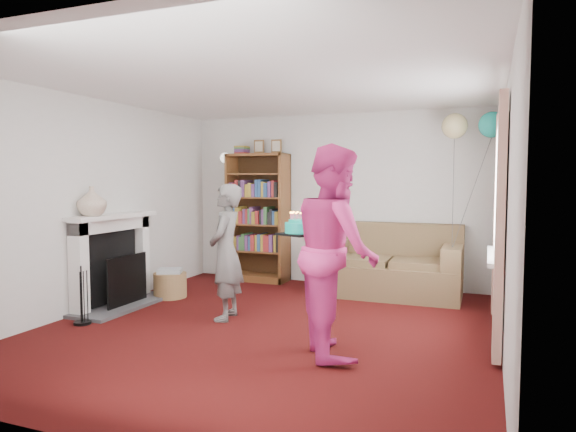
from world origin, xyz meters
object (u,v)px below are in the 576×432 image
at_px(bookcase, 259,219).
at_px(birthday_cake, 299,228).
at_px(person_striped, 226,252).
at_px(sofa, 393,268).
at_px(person_magenta, 336,250).

height_order(bookcase, birthday_cake, bookcase).
relative_size(person_striped, birthday_cake, 4.57).
relative_size(sofa, birthday_cake, 5.43).
bearing_deg(sofa, birthday_cake, -102.72).
relative_size(sofa, person_magenta, 0.96).
bearing_deg(person_magenta, person_striped, 37.57).
relative_size(sofa, person_striped, 1.19).
bearing_deg(person_magenta, bookcase, 7.57).
bearing_deg(birthday_cake, person_magenta, -29.29).
xyz_separation_m(person_striped, birthday_cake, (1.00, -0.39, 0.34)).
distance_m(bookcase, birthday_cake, 2.98).
distance_m(person_striped, birthday_cake, 1.13).
height_order(person_magenta, birthday_cake, person_magenta).
height_order(person_striped, birthday_cake, person_striped).
relative_size(bookcase, birthday_cake, 6.53).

